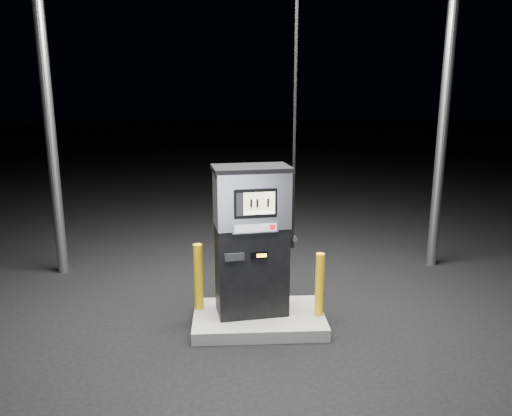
{
  "coord_description": "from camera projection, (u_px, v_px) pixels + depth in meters",
  "views": [
    {
      "loc": [
        -0.36,
        -5.66,
        2.86
      ],
      "look_at": [
        -0.03,
        0.0,
        1.49
      ],
      "focal_mm": 35.0,
      "sensor_mm": 36.0,
      "label": 1
    }
  ],
  "objects": [
    {
      "name": "fuel_dispenser",
      "position": [
        252.0,
        239.0,
        5.99
      ],
      "size": [
        1.04,
        0.66,
        3.78
      ],
      "rotation": [
        0.0,
        0.0,
        0.14
      ],
      "color": "black",
      "rests_on": "pump_island"
    },
    {
      "name": "ground",
      "position": [
        259.0,
        324.0,
        6.19
      ],
      "size": [
        80.0,
        80.0,
        0.0
      ],
      "primitive_type": "plane",
      "color": "black",
      "rests_on": "ground"
    },
    {
      "name": "pump_island",
      "position": [
        259.0,
        319.0,
        6.17
      ],
      "size": [
        1.6,
        1.0,
        0.15
      ],
      "primitive_type": "cube",
      "color": "slate",
      "rests_on": "ground"
    },
    {
      "name": "bollard_right",
      "position": [
        320.0,
        285.0,
        6.02
      ],
      "size": [
        0.13,
        0.13,
        0.79
      ],
      "primitive_type": "cylinder",
      "rotation": [
        0.0,
        0.0,
        0.24
      ],
      "color": "yellow",
      "rests_on": "pump_island"
    },
    {
      "name": "bollard_left",
      "position": [
        198.0,
        277.0,
        6.19
      ],
      "size": [
        0.14,
        0.14,
        0.85
      ],
      "primitive_type": "cylinder",
      "rotation": [
        0.0,
        0.0,
        -0.33
      ],
      "color": "yellow",
      "rests_on": "pump_island"
    }
  ]
}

